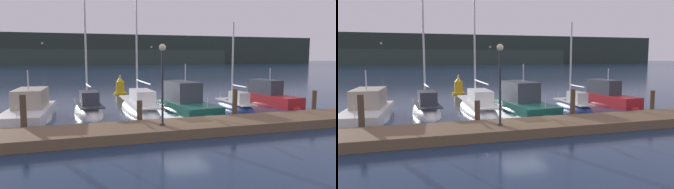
# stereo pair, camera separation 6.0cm
# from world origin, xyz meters

# --- Properties ---
(ground_plane) EXTENTS (400.00, 400.00, 0.00)m
(ground_plane) POSITION_xyz_m (0.00, 0.00, 0.00)
(ground_plane) COLOR #192D4C
(dock) EXTENTS (24.79, 2.80, 0.45)m
(dock) POSITION_xyz_m (0.00, -2.29, 0.23)
(dock) COLOR brown
(dock) RESTS_ON ground
(mooring_pile_0) EXTENTS (0.28, 0.28, 1.92)m
(mooring_pile_0) POSITION_xyz_m (-8.20, -0.64, 0.96)
(mooring_pile_0) COLOR #4C3D2D
(mooring_pile_0) RESTS_ON ground
(mooring_pile_1) EXTENTS (0.28, 0.28, 1.41)m
(mooring_pile_1) POSITION_xyz_m (-2.73, -0.64, 0.70)
(mooring_pile_1) COLOR #4C3D2D
(mooring_pile_1) RESTS_ON ground
(mooring_pile_2) EXTENTS (0.28, 0.28, 1.83)m
(mooring_pile_2) POSITION_xyz_m (2.73, -0.64, 0.92)
(mooring_pile_2) COLOR #4C3D2D
(mooring_pile_2) RESTS_ON ground
(mooring_pile_3) EXTENTS (0.28, 0.28, 1.57)m
(mooring_pile_3) POSITION_xyz_m (8.20, -0.64, 0.78)
(mooring_pile_3) COLOR #4C3D2D
(mooring_pile_3) RESTS_ON ground
(motorboat_berth_1) EXTENTS (3.03, 7.14, 3.54)m
(motorboat_berth_1) POSITION_xyz_m (-8.30, 3.18, 0.27)
(motorboat_berth_1) COLOR white
(motorboat_berth_1) RESTS_ON ground
(sailboat_berth_2) EXTENTS (1.89, 5.93, 8.84)m
(sailboat_berth_2) POSITION_xyz_m (-4.94, 4.32, 0.14)
(sailboat_berth_2) COLOR white
(sailboat_berth_2) RESTS_ON ground
(sailboat_berth_3) EXTENTS (2.15, 8.23, 12.76)m
(sailboat_berth_3) POSITION_xyz_m (-1.62, 4.29, 0.17)
(sailboat_berth_3) COLOR white
(sailboat_berth_3) RESTS_ON ground
(motorboat_berth_4) EXTENTS (2.99, 7.10, 3.76)m
(motorboat_berth_4) POSITION_xyz_m (1.39, 3.65, 0.31)
(motorboat_berth_4) COLOR #195647
(motorboat_berth_4) RESTS_ON ground
(sailboat_berth_5) EXTENTS (1.43, 5.08, 6.63)m
(sailboat_berth_5) POSITION_xyz_m (4.95, 3.26, 0.13)
(sailboat_berth_5) COLOR navy
(sailboat_berth_5) RESTS_ON ground
(motorboat_berth_6) EXTENTS (2.49, 5.97, 3.29)m
(motorboat_berth_6) POSITION_xyz_m (8.47, 4.28, 0.34)
(motorboat_berth_6) COLOR red
(motorboat_berth_6) RESTS_ON ground
(channel_buoy) EXTENTS (1.24, 1.24, 1.86)m
(channel_buoy) POSITION_xyz_m (-1.15, 14.66, 0.68)
(channel_buoy) COLOR gold
(channel_buoy) RESTS_ON ground
(dock_lamppost) EXTENTS (0.32, 0.32, 3.76)m
(dock_lamppost) POSITION_xyz_m (-2.05, -2.44, 2.98)
(dock_lamppost) COLOR #2D2D33
(dock_lamppost) RESTS_ON dock
(hillside_backdrop) EXTENTS (240.00, 23.00, 13.30)m
(hillside_backdrop) POSITION_xyz_m (-0.96, 134.67, 6.12)
(hillside_backdrop) COLOR #28332D
(hillside_backdrop) RESTS_ON ground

